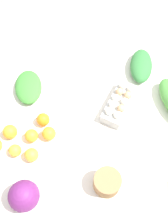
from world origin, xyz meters
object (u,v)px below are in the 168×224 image
orange_3 (49,134)px  greens_bunch_kale (141,66)px  orange_1 (31,136)px  egg_carton (120,103)px  orange_0 (10,132)px  paper_bag (107,182)px  orange_5 (15,151)px  cabbage_purple (24,196)px  orange_4 (43,120)px  orange_6 (32,155)px  greens_bunch_chard (28,87)px

orange_3 → greens_bunch_kale: bearing=-170.1°
orange_1 → orange_3: (-0.08, 0.04, 0.00)m
egg_carton → orange_0: bearing=-45.9°
paper_bag → orange_5: size_ratio=1.99×
greens_bunch_kale → orange_1: (0.78, 0.08, -0.01)m
cabbage_purple → orange_4: bearing=-127.4°
greens_bunch_kale → orange_6: greens_bunch_kale is taller
orange_3 → orange_5: (0.19, -0.00, -0.00)m
egg_carton → orange_6: (0.55, 0.03, -0.01)m
egg_carton → orange_1: size_ratio=4.21×
orange_0 → orange_6: (-0.04, 0.17, -0.00)m
egg_carton → orange_6: egg_carton is taller
egg_carton → orange_6: 0.55m
paper_bag → orange_3: 0.39m
cabbage_purple → orange_0: (-0.07, -0.35, -0.03)m
orange_0 → orange_5: bearing=80.3°
greens_bunch_chard → orange_3: (0.03, 0.33, 0.00)m
orange_3 → orange_1: bearing=-23.0°
cabbage_purple → orange_4: 0.41m
egg_carton → orange_5: 0.61m
orange_5 → orange_6: (-0.06, 0.07, 0.00)m
orange_1 → greens_bunch_chard: bearing=-111.4°
paper_bag → orange_4: paper_bag is taller
orange_0 → orange_4: (-0.18, 0.02, -0.00)m
orange_4 → orange_5: bearing=23.2°
greens_bunch_chard → egg_carton: bearing=136.7°
orange_1 → orange_5: 0.11m
greens_bunch_chard → orange_0: bearing=47.2°
greens_bunch_chard → orange_5: 0.40m
egg_carton → orange_0: 0.61m
orange_0 → orange_1: bearing=138.6°
orange_3 → orange_4: orange_3 is taller
greens_bunch_kale → orange_0: 0.86m
cabbage_purple → greens_bunch_chard: (-0.27, -0.57, -0.04)m
orange_1 → greens_bunch_kale: bearing=-173.8°
orange_4 → orange_6: bearing=47.6°
greens_bunch_kale → orange_0: size_ratio=3.47×
cabbage_purple → orange_6: cabbage_purple is taller
orange_5 → orange_6: 0.09m
greens_bunch_kale → orange_6: (0.82, 0.18, -0.01)m
greens_bunch_chard → orange_1: 0.32m
orange_1 → orange_0: bearing=-41.4°
greens_bunch_kale → orange_4: (0.68, 0.03, -0.01)m
paper_bag → greens_bunch_kale: size_ratio=0.49×
orange_3 → orange_4: size_ratio=1.01×
orange_1 → orange_4: size_ratio=0.98×
greens_bunch_chard → orange_0: size_ratio=3.17×
greens_bunch_chard → orange_4: (0.02, 0.24, 0.00)m
orange_0 → orange_4: bearing=173.1°
greens_bunch_kale → orange_0: greens_bunch_kale is taller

